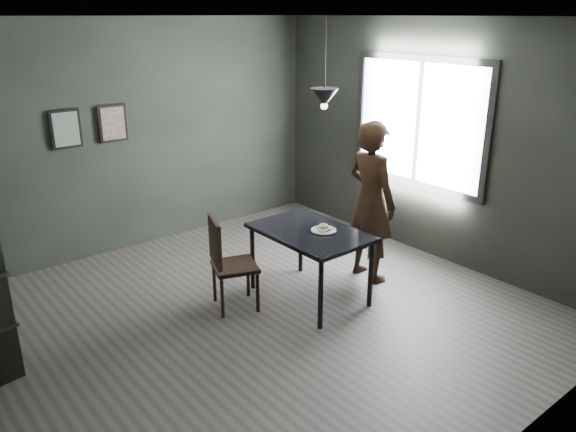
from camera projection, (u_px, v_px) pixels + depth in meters
ground at (264, 314)px, 5.59m from camera, size 5.00×5.00×0.00m
back_wall at (141, 136)px, 6.93m from camera, size 5.00×0.10×2.80m
ceiling at (259, 16)px, 4.63m from camera, size 5.00×5.00×0.02m
window_assembly at (418, 123)px, 6.66m from camera, size 0.04×1.96×1.56m
cafe_table at (310, 238)px, 5.72m from camera, size 0.80×1.20×0.75m
white_plate at (324, 231)px, 5.66m from camera, size 0.23×0.23×0.01m
donut_pile at (324, 228)px, 5.65m from camera, size 0.16×0.15×0.07m
woman at (371, 202)px, 6.09m from camera, size 0.46×0.67×1.79m
wood_chair at (226, 258)px, 5.53m from camera, size 0.54×0.54×0.97m
pendant_lamp at (324, 98)px, 5.47m from camera, size 0.28×0.28×0.86m
framed_print_left at (66, 129)px, 6.30m from camera, size 0.34×0.04×0.44m
framed_print_right at (113, 123)px, 6.63m from camera, size 0.34×0.04×0.44m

